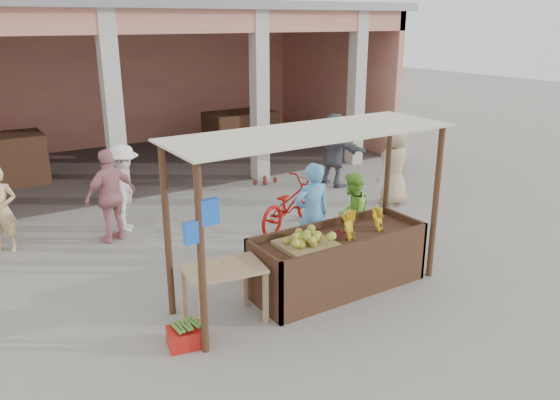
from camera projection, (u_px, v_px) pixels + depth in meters
ground at (310, 296)px, 7.85m from camera, size 60.00×60.00×0.00m
market_building at (114, 63)px, 14.18m from camera, size 14.40×6.40×4.20m
fruit_stall at (338, 263)px, 7.98m from camera, size 2.60×0.95×0.80m
stall_awning at (309, 162)px, 7.27m from camera, size 4.09×1.35×2.39m
banana_heap at (365, 224)px, 8.12m from camera, size 0.98×0.53×0.18m
melon_tray at (306, 240)px, 7.51m from camera, size 0.75×0.65×0.20m
berry_heap at (337, 234)px, 7.81m from camera, size 0.42×0.34×0.13m
side_table at (224, 277)px, 6.94m from camera, size 1.08×0.80×0.80m
papaya_pile at (223, 260)px, 6.87m from camera, size 0.67×0.38×0.19m
red_crate at (187, 337)px, 6.62m from camera, size 0.51×0.41×0.24m
plantain_bundle at (186, 326)px, 6.57m from camera, size 0.35×0.25×0.07m
produce_sacks at (265, 172)px, 13.16m from camera, size 0.91×0.68×0.55m
vendor_blue at (312, 212)px, 8.57m from camera, size 0.73×0.57×1.82m
vendor_green at (352, 212)px, 9.02m from camera, size 0.83×0.75×1.50m
motorcycle at (289, 203)px, 10.28m from camera, size 1.36×1.99×0.99m
shopper_a at (124, 185)px, 10.06m from camera, size 1.00×1.28×1.78m
shopper_b at (111, 193)px, 9.55m from camera, size 1.17×0.83×1.79m
shopper_c at (395, 162)px, 11.49m from camera, size 0.95×0.66×1.88m
shopper_d at (334, 148)px, 12.81m from camera, size 0.99×1.80×1.84m
shopper_e at (1, 208)px, 9.18m from camera, size 0.70×0.64×1.53m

